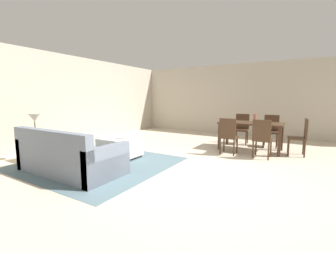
% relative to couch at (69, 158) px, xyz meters
% --- Properties ---
extents(ground_plane, '(10.80, 10.80, 0.00)m').
position_rel_couch_xyz_m(ground_plane, '(2.05, 1.25, -0.28)').
color(ground_plane, beige).
extents(wall_back, '(9.00, 0.12, 2.70)m').
position_rel_couch_xyz_m(wall_back, '(2.05, 6.25, 1.07)').
color(wall_back, '#BCB2A0').
rests_on(wall_back, ground_plane).
extents(wall_left, '(0.12, 11.00, 2.70)m').
position_rel_couch_xyz_m(wall_left, '(-2.45, 1.75, 1.07)').
color(wall_left, '#BCB2A0').
rests_on(wall_left, ground_plane).
extents(area_rug, '(3.00, 2.80, 0.01)m').
position_rel_couch_xyz_m(area_rug, '(0.01, 0.70, -0.28)').
color(area_rug, slate).
rests_on(area_rug, ground_plane).
extents(couch, '(2.07, 0.98, 0.86)m').
position_rel_couch_xyz_m(couch, '(0.00, 0.00, 0.00)').
color(couch, slate).
rests_on(couch, ground_plane).
extents(ottoman_table, '(1.03, 0.57, 0.44)m').
position_rel_couch_xyz_m(ottoman_table, '(0.02, 1.35, -0.03)').
color(ottoman_table, silver).
rests_on(ottoman_table, ground_plane).
extents(side_table, '(0.40, 0.40, 0.55)m').
position_rel_couch_xyz_m(side_table, '(-1.34, 0.13, 0.16)').
color(side_table, brown).
rests_on(side_table, ground_plane).
extents(table_lamp, '(0.26, 0.26, 0.52)m').
position_rel_couch_xyz_m(table_lamp, '(-1.34, 0.13, 0.68)').
color(table_lamp, brown).
rests_on(table_lamp, side_table).
extents(dining_table, '(1.60, 0.87, 0.76)m').
position_rel_couch_xyz_m(dining_table, '(2.59, 3.72, 0.38)').
color(dining_table, '#422B1C').
rests_on(dining_table, ground_plane).
extents(dining_chair_near_left, '(0.41, 0.41, 0.92)m').
position_rel_couch_xyz_m(dining_chair_near_left, '(2.21, 2.90, 0.24)').
color(dining_chair_near_left, '#422B1C').
rests_on(dining_chair_near_left, ground_plane).
extents(dining_chair_near_right, '(0.41, 0.41, 0.92)m').
position_rel_couch_xyz_m(dining_chair_near_right, '(2.99, 2.95, 0.24)').
color(dining_chair_near_right, '#422B1C').
rests_on(dining_chair_near_right, ground_plane).
extents(dining_chair_far_left, '(0.43, 0.43, 0.92)m').
position_rel_couch_xyz_m(dining_chair_far_left, '(2.18, 4.50, 0.24)').
color(dining_chair_far_left, '#422B1C').
rests_on(dining_chair_far_left, ground_plane).
extents(dining_chair_far_right, '(0.42, 0.42, 0.92)m').
position_rel_couch_xyz_m(dining_chair_far_right, '(3.01, 4.49, 0.24)').
color(dining_chair_far_right, '#422B1C').
rests_on(dining_chair_far_right, ground_plane).
extents(dining_chair_head_east, '(0.43, 0.43, 0.92)m').
position_rel_couch_xyz_m(dining_chair_head_east, '(3.77, 3.71, 0.24)').
color(dining_chair_head_east, '#422B1C').
rests_on(dining_chair_head_east, ground_plane).
extents(vase_centerpiece, '(0.10, 0.10, 0.24)m').
position_rel_couch_xyz_m(vase_centerpiece, '(2.68, 3.74, 0.60)').
color(vase_centerpiece, '#B26659').
rests_on(vase_centerpiece, dining_table).
extents(book_on_ottoman, '(0.29, 0.24, 0.03)m').
position_rel_couch_xyz_m(book_on_ottoman, '(0.07, 1.41, 0.17)').
color(book_on_ottoman, silver).
rests_on(book_on_ottoman, ottoman_table).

